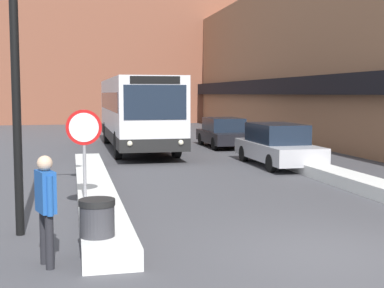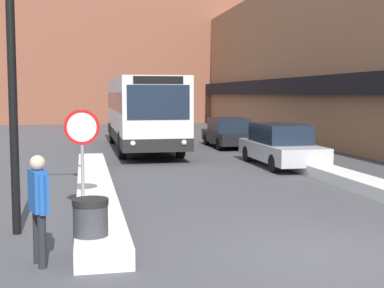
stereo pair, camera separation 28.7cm
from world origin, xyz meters
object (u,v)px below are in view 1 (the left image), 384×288
(trash_bin, at_px, (97,228))
(pedestrian, at_px, (46,200))
(parked_car_front, at_px, (277,145))
(city_bus, at_px, (137,111))
(street_lamp, at_px, (29,10))
(parked_car_back, at_px, (224,133))
(stop_sign, at_px, (84,139))

(trash_bin, bearing_deg, pedestrian, -157.57)
(parked_car_front, bearing_deg, city_bus, 122.79)
(parked_car_front, relative_size, street_lamp, 0.71)
(parked_car_front, xyz_separation_m, street_lamp, (-8.07, -8.05, 3.40))
(parked_car_back, distance_m, stop_sign, 15.58)
(street_lamp, bearing_deg, parked_car_front, 44.94)
(parked_car_front, distance_m, street_lamp, 11.89)
(parked_car_front, relative_size, parked_car_back, 1.12)
(parked_car_back, bearing_deg, stop_sign, -117.18)
(pedestrian, distance_m, trash_bin, 1.01)
(trash_bin, bearing_deg, street_lamp, 122.53)
(parked_car_back, bearing_deg, parked_car_front, -90.00)
(street_lamp, xyz_separation_m, trash_bin, (1.08, -1.70, -3.68))
(parked_car_front, height_order, trash_bin, parked_car_front)
(parked_car_front, xyz_separation_m, parked_car_back, (0.00, 7.06, -0.04))
(city_bus, height_order, stop_sign, city_bus)
(parked_car_back, bearing_deg, street_lamp, -118.10)
(stop_sign, height_order, trash_bin, stop_sign)
(city_bus, height_order, trash_bin, city_bus)
(parked_car_back, height_order, stop_sign, stop_sign)
(city_bus, height_order, street_lamp, street_lamp)
(parked_car_back, xyz_separation_m, street_lamp, (-8.07, -15.11, 3.44))
(stop_sign, bearing_deg, trash_bin, -87.71)
(pedestrian, bearing_deg, parked_car_front, 124.07)
(parked_car_front, distance_m, stop_sign, 9.86)
(street_lamp, bearing_deg, parked_car_back, 61.90)
(street_lamp, xyz_separation_m, pedestrian, (0.30, -2.02, -3.13))
(city_bus, bearing_deg, street_lamp, -104.09)
(parked_car_front, distance_m, pedestrian, 12.72)
(parked_car_back, xyz_separation_m, trash_bin, (-6.98, -16.81, -0.24))
(city_bus, xyz_separation_m, trash_bin, (-2.63, -16.50, -1.33))
(stop_sign, xyz_separation_m, pedestrian, (-0.66, -3.30, -0.64))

